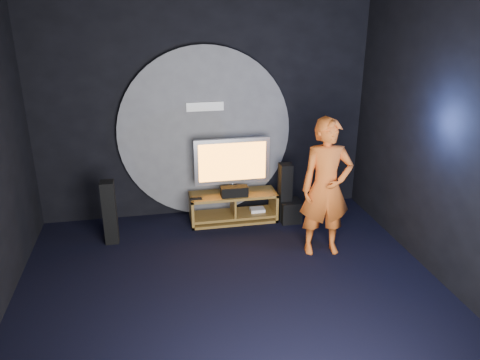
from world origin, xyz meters
name	(u,v)px	position (x,y,z in m)	size (l,w,h in m)	color
floor	(236,301)	(0.00, 0.00, 0.00)	(5.00, 5.00, 0.00)	black
back_wall	(204,103)	(0.00, 2.50, 1.75)	(5.00, 0.04, 3.50)	black
front_wall	(326,301)	(0.00, -2.50, 1.75)	(5.00, 0.04, 3.50)	black
right_wall	(460,140)	(2.50, 0.00, 1.75)	(0.04, 5.00, 3.50)	black
wall_disc_panel	(205,133)	(0.00, 2.44, 1.30)	(2.60, 0.11, 2.60)	#515156
media_console	(234,209)	(0.36, 2.05, 0.20)	(1.31, 0.45, 0.45)	olive
tv	(232,163)	(0.35, 2.12, 0.91)	(1.13, 0.22, 0.84)	#B1B1B9
center_speaker	(234,191)	(0.35, 1.94, 0.53)	(0.40, 0.15, 0.15)	black
remote	(196,199)	(-0.23, 1.93, 0.46)	(0.18, 0.05, 0.02)	black
tower_speaker_left	(110,212)	(-1.44, 1.71, 0.45)	(0.18, 0.20, 0.90)	black
tower_speaker_right	(285,192)	(1.13, 1.94, 0.45)	(0.18, 0.20, 0.90)	black
subwoofer	(290,211)	(1.20, 1.86, 0.17)	(0.31, 0.31, 0.34)	black
player	(326,188)	(1.36, 0.89, 0.92)	(0.67, 0.44, 1.84)	#CD571B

